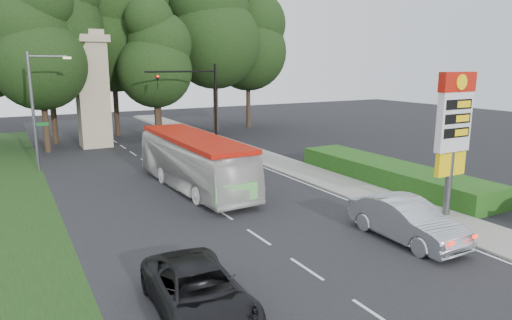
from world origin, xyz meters
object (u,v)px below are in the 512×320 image
traffic_signal_mast (201,95)px  streetlight_signs (36,106)px  transit_bus (194,163)px  suv_charcoal (198,292)px  gas_station_pylon (454,125)px  monument (92,89)px  sedan_silver (406,220)px

traffic_signal_mast → streetlight_signs: streetlight_signs is taller
transit_bus → suv_charcoal: 13.96m
gas_station_pylon → streetlight_signs: streetlight_signs is taller
gas_station_pylon → transit_bus: 13.98m
monument → transit_bus: size_ratio=0.89×
gas_station_pylon → monument: 30.17m
streetlight_signs → transit_bus: streetlight_signs is taller
suv_charcoal → transit_bus: bearing=72.6°
traffic_signal_mast → suv_charcoal: traffic_signal_mast is taller
streetlight_signs → suv_charcoal: (2.50, -22.46, -3.70)m
traffic_signal_mast → suv_charcoal: size_ratio=1.36×
transit_bus → sedan_silver: 12.68m
streetlight_signs → sedan_silver: size_ratio=1.51×
streetlight_signs → sedan_silver: streetlight_signs is taller
transit_bus → gas_station_pylon: bearing=-53.2°
streetlight_signs → sedan_silver: (12.19, -21.21, -3.56)m
monument → gas_station_pylon: bearing=-68.2°
gas_station_pylon → suv_charcoal: (-13.69, -2.44, -3.71)m
gas_station_pylon → monument: size_ratio=0.68×
gas_station_pylon → traffic_signal_mast: traffic_signal_mast is taller
suv_charcoal → monument: bearing=88.9°
sedan_silver → transit_bus: bearing=112.4°
sedan_silver → streetlight_signs: bearing=120.5°
streetlight_signs → monument: size_ratio=0.80×
traffic_signal_mast → monument: (-7.68, 6.00, 0.43)m
monument → sedan_silver: 30.37m
sedan_silver → suv_charcoal: (-9.69, -1.25, -0.14)m
traffic_signal_mast → streetlight_signs: (-12.67, -1.99, -0.23)m
sedan_silver → suv_charcoal: sedan_silver is taller
monument → traffic_signal_mast: bearing=-38.0°
traffic_signal_mast → streetlight_signs: 12.83m
traffic_signal_mast → suv_charcoal: bearing=-112.6°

